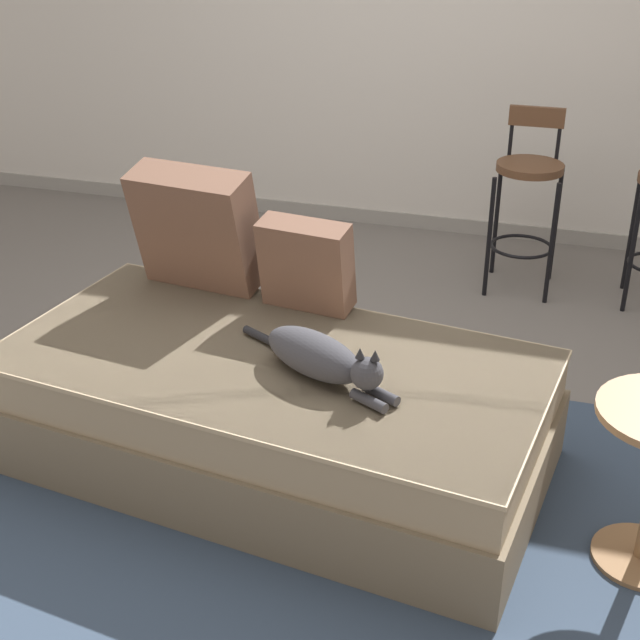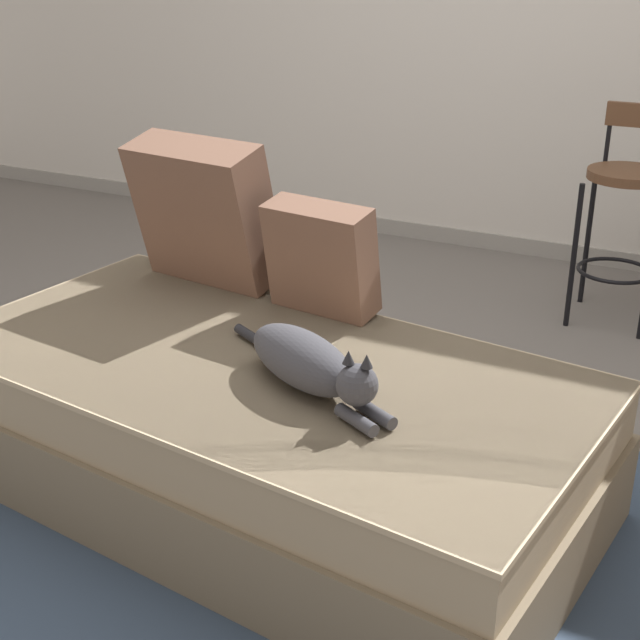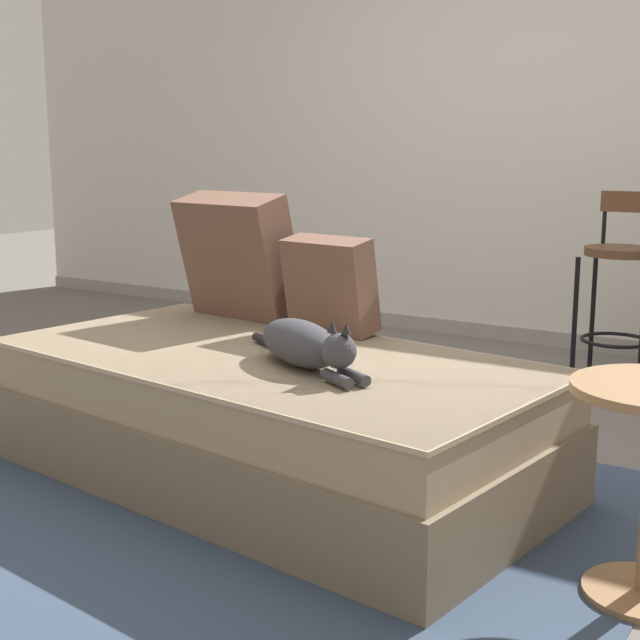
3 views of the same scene
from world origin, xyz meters
The scene contains 9 objects.
ground_plane centered at (0.00, 0.00, 0.00)m, with size 16.00×16.00×0.00m, color #66605B.
wall_back_panel centered at (0.00, 2.25, 1.30)m, with size 8.00×0.10×2.60m, color silver.
wall_baseboard_trim centered at (0.00, 2.20, 0.04)m, with size 8.00×0.02×0.09m, color gray.
area_rug centered at (0.00, -0.70, 0.00)m, with size 2.68×2.12×0.01m, color #334256.
couch centered at (0.00, -0.40, 0.23)m, with size 2.09×1.27×0.45m.
throw_pillow_corner centered at (-0.49, 0.08, 0.71)m, with size 0.53×0.35×0.52m.
throw_pillow_middle centered at (0.00, 0.01, 0.64)m, with size 0.38×0.23×0.37m.
cat centered at (0.21, -0.48, 0.53)m, with size 0.67×0.42×0.19m.
bar_stool_near_window centered at (0.73, 1.49, 0.54)m, with size 0.34×0.34×0.94m.
Camera 2 is at (1.20, -2.42, 1.59)m, focal length 50.00 mm.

